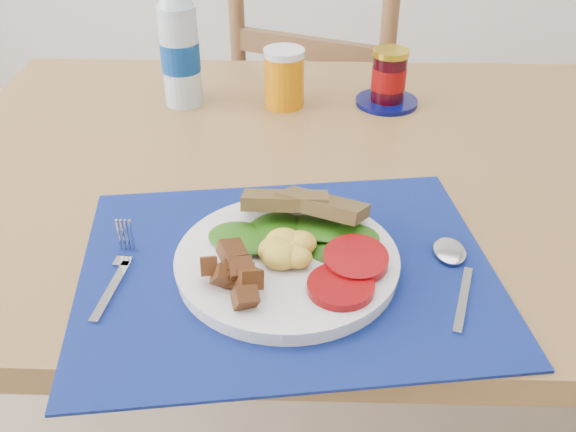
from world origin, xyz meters
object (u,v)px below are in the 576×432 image
object	(u,v)px
chair_far	(325,91)
breakfast_plate	(283,257)
juice_glass	(284,80)
jam_on_saucer	(388,81)
water_bottle	(180,48)

from	to	relation	value
chair_far	breakfast_plate	xyz separation A→B (m)	(-0.07, -0.95, 0.18)
juice_glass	jam_on_saucer	size ratio (longest dim) A/B	0.87
chair_far	water_bottle	xyz separation A→B (m)	(-0.28, -0.45, 0.27)
jam_on_saucer	juice_glass	bearing A→B (deg)	-176.44
juice_glass	water_bottle	bearing A→B (deg)	178.16
chair_far	jam_on_saucer	xyz separation A→B (m)	(0.10, -0.44, 0.21)
breakfast_plate	water_bottle	world-z (taller)	water_bottle
chair_far	breakfast_plate	world-z (taller)	chair_far
chair_far	water_bottle	distance (m)	0.59
chair_far	juice_glass	xyz separation A→B (m)	(-0.09, -0.45, 0.21)
juice_glass	breakfast_plate	bearing A→B (deg)	-88.22
chair_far	juice_glass	size ratio (longest dim) A/B	11.51
breakfast_plate	jam_on_saucer	distance (m)	0.54
breakfast_plate	jam_on_saucer	xyz separation A→B (m)	(0.18, 0.51, 0.02)
water_bottle	breakfast_plate	bearing A→B (deg)	-67.99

